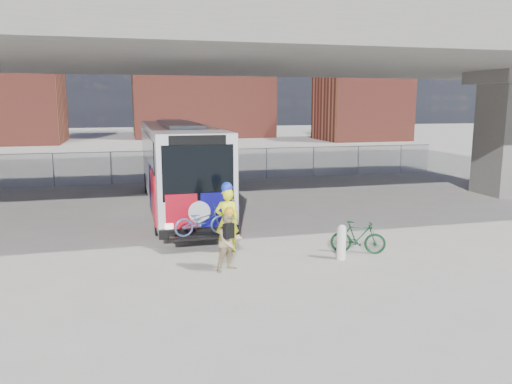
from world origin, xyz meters
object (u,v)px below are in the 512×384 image
object	(u,v)px
bollard	(341,241)
cyclist_hivis	(227,219)
bike_parked	(358,237)
cyclist_tan	(229,241)
bus	(178,159)

from	to	relation	value
bollard	cyclist_hivis	bearing A→B (deg)	153.26
bike_parked	cyclist_hivis	bearing A→B (deg)	97.88
cyclist_hivis	cyclist_tan	bearing A→B (deg)	82.16
bollard	bike_parked	size ratio (longest dim) A/B	0.62
cyclist_tan	bike_parked	size ratio (longest dim) A/B	1.07
bollard	bus	bearing A→B (deg)	114.02
cyclist_hivis	bike_parked	xyz separation A→B (m)	(3.79, -1.13, -0.55)
bollard	cyclist_hivis	world-z (taller)	cyclist_hivis
bus	cyclist_tan	distance (m)	8.73
cyclist_hivis	bike_parked	size ratio (longest dim) A/B	1.31
bollard	cyclist_hivis	size ratio (longest dim) A/B	0.48
bus	bike_parked	world-z (taller)	bus
bollard	cyclist_tan	size ratio (longest dim) A/B	0.58
bus	cyclist_tan	xyz separation A→B (m)	(0.44, -8.62, -1.28)
bollard	bike_parked	xyz separation A→B (m)	(0.73, 0.41, -0.06)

